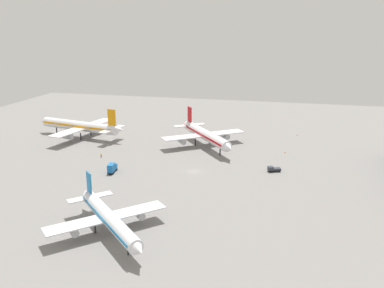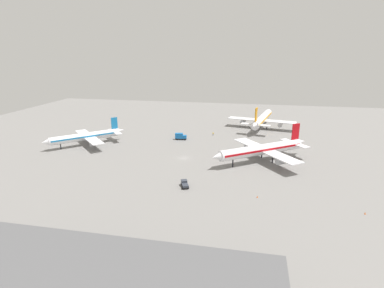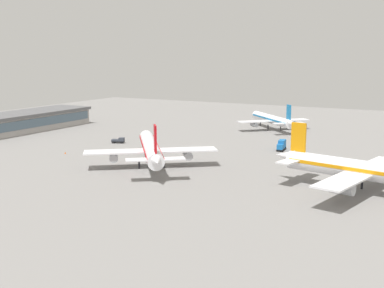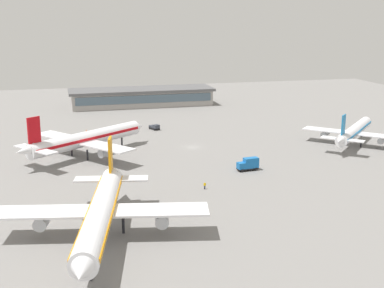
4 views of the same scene
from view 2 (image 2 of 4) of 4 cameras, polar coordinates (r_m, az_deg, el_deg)
The scene contains 10 objects.
ground at distance 128.68m, azimuth -1.55°, elevation -2.62°, with size 288.00×288.00×0.00m, color gray.
terminal_building at distance 61.04m, azimuth -16.52°, elevation -23.53°, with size 62.98×18.52×7.57m.
airplane_at_gate at distance 126.59m, azimuth 12.82°, elevation -0.98°, with size 38.49×32.60×13.85m.
airplane_taxiing at distance 153.49m, azimuth -18.86°, elevation 1.33°, with size 30.01×30.15×11.65m.
airplane_distant at distance 182.49m, azimuth 12.72°, elevation 4.51°, with size 38.47×47.33×14.51m.
catering_truck at distance 155.02m, azimuth -2.14°, elevation 1.41°, with size 5.77×2.69×3.30m.
pushback_tractor at distance 102.17m, azimuth -1.37°, elevation -7.34°, with size 3.48×4.79×1.90m.
ground_crew_worker at distance 163.39m, azimuth 3.89°, elevation 1.88°, with size 0.58×0.39×1.67m.
safety_cone_near_gate at distance 97.39m, azimuth 11.90°, elevation -9.42°, with size 0.44×0.44×0.60m, color #EA590C.
safety_cone_mid_apron at distance 98.44m, azimuth 29.19°, elevation -11.04°, with size 0.44×0.44×0.60m, color #EA590C.
Camera 2 is at (27.28, -118.30, 42.64)m, focal length 29.04 mm.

